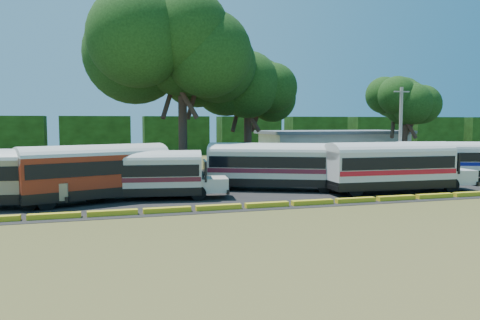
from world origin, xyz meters
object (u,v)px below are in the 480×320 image
object	(u,v)px
bus_red	(99,169)
bus_white_red	(392,164)
bus_cream_west	(143,172)
tree_west	(182,46)

from	to	relation	value
bus_red	bus_white_red	bearing A→B (deg)	-24.44
bus_cream_west	tree_west	bearing A→B (deg)	76.93
bus_red	bus_cream_west	bearing A→B (deg)	-17.62
bus_red	bus_cream_west	size ratio (longest dim) A/B	1.13
bus_red	bus_white_red	world-z (taller)	bus_white_red
bus_cream_west	bus_white_red	xyz separation A→B (m)	(17.57, -2.06, 0.25)
bus_red	tree_west	distance (m)	17.05
bus_red	tree_west	bearing A→B (deg)	39.01
tree_west	bus_cream_west	bearing A→B (deg)	-111.51
bus_white_red	bus_cream_west	bearing A→B (deg)	175.58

